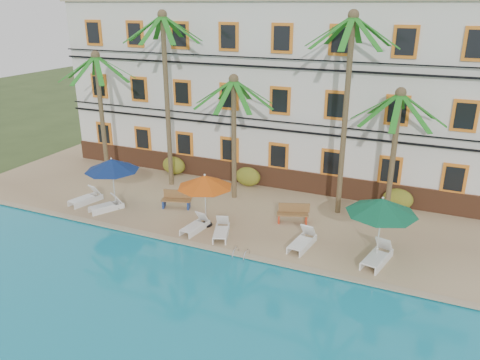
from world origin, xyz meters
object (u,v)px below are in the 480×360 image
at_px(palm_c, 234,119).
at_px(lounger_f, 377,256).
at_px(palm_e, 396,135).
at_px(lounger_a, 86,198).
at_px(umbrella_green, 382,206).
at_px(lounger_d, 221,230).
at_px(palm_a, 100,99).
at_px(umbrella_red, 205,182).
at_px(palm_d, 347,92).
at_px(lounger_e, 302,241).
at_px(palm_b, 166,80).
at_px(pool_ladder, 241,257).
at_px(lounger_c, 195,225).
at_px(lounger_b, 107,205).
at_px(umbrella_blue, 112,165).
at_px(bench_left, 176,199).
at_px(bench_right, 293,213).

xyz_separation_m(palm_c, lounger_f, (8.12, -3.92, -4.01)).
xyz_separation_m(palm_e, lounger_a, (-14.76, -4.37, -3.91)).
relative_size(umbrella_green, lounger_d, 1.56).
xyz_separation_m(palm_a, palm_e, (16.09, 0.89, -0.63)).
bearing_deg(umbrella_red, lounger_d, -30.45).
xyz_separation_m(palm_a, palm_d, (13.78, 0.61, 1.25)).
bearing_deg(lounger_a, lounger_f, -0.54).
bearing_deg(palm_d, lounger_e, -98.36).
distance_m(palm_b, pool_ladder, 11.04).
bearing_deg(lounger_f, palm_a, 167.49).
bearing_deg(umbrella_green, lounger_d, -175.30).
bearing_deg(lounger_c, palm_d, 39.55).
relative_size(palm_d, lounger_d, 5.30).
xyz_separation_m(lounger_b, lounger_f, (13.35, 0.21, 0.04)).
bearing_deg(palm_d, lounger_b, -157.71).
height_order(lounger_c, lounger_d, lounger_d).
bearing_deg(palm_a, umbrella_blue, -46.93).
xyz_separation_m(lounger_f, bench_left, (-10.29, 1.52, 0.17)).
distance_m(palm_d, umbrella_green, 6.00).
height_order(lounger_f, bench_right, bench_right).
distance_m(lounger_b, lounger_d, 6.54).
height_order(lounger_a, lounger_f, lounger_f).
relative_size(palm_b, lounger_f, 4.71).
bearing_deg(lounger_a, bench_right, 11.22).
distance_m(lounger_d, lounger_e, 3.69).
height_order(umbrella_green, bench_right, umbrella_green).
relative_size(lounger_d, bench_left, 1.16).
height_order(palm_c, lounger_e, palm_c).
height_order(palm_a, bench_left, palm_a).
xyz_separation_m(umbrella_blue, umbrella_green, (13.06, -0.05, 0.09)).
bearing_deg(bench_right, palm_a, 173.53).
bearing_deg(pool_ladder, palm_a, 154.04).
distance_m(palm_c, bench_left, 5.02).
height_order(palm_e, lounger_c, palm_e).
height_order(palm_c, umbrella_red, palm_c).
bearing_deg(bench_left, bench_right, 7.07).
xyz_separation_m(palm_b, lounger_b, (-1.09, -4.45, -5.76)).
bearing_deg(lounger_a, palm_d, 18.18).
relative_size(umbrella_green, lounger_a, 1.51).
xyz_separation_m(palm_e, umbrella_blue, (-12.90, -4.30, -1.86)).
relative_size(palm_e, pool_ladder, 8.59).
distance_m(umbrella_red, lounger_b, 5.78).
distance_m(palm_d, lounger_b, 13.05).
height_order(lounger_c, lounger_f, lounger_f).
bearing_deg(lounger_b, palm_a, 127.76).
relative_size(lounger_c, pool_ladder, 2.30).
bearing_deg(lounger_b, lounger_c, -2.14).
bearing_deg(lounger_d, umbrella_red, 149.55).
relative_size(palm_c, pool_ladder, 8.88).
height_order(umbrella_red, umbrella_green, umbrella_green).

